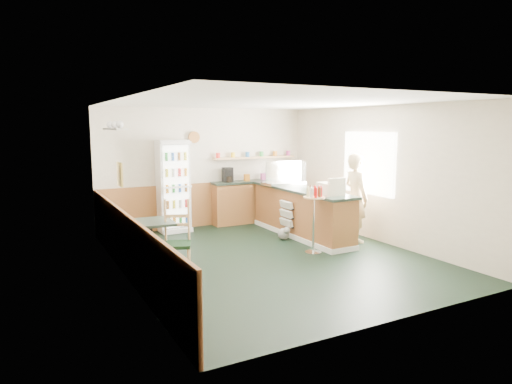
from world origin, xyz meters
TOP-DOWN VIEW (x-y plane):
  - ground at (0.00, 0.00)m, footprint 6.00×6.00m
  - room_envelope at (-0.23, 0.73)m, footprint 5.04×6.02m
  - service_counter at (1.35, 1.07)m, footprint 0.68×3.01m
  - back_counter at (1.19, 2.80)m, footprint 2.24×0.42m
  - drinks_fridge at (-0.87, 2.74)m, footprint 0.66×0.54m
  - display_case at (1.35, 1.78)m, footprint 0.90×0.47m
  - cash_register at (1.35, 0.08)m, footprint 0.44×0.46m
  - shopkeeper at (2.05, 0.18)m, footprint 0.48×0.63m
  - condiment_stand at (0.82, -0.14)m, footprint 0.39×0.39m
  - newspaper_rack at (0.99, 1.08)m, footprint 0.09×0.46m
  - cafe_table at (-2.05, 0.32)m, footprint 0.79×0.79m
  - cafe_chair at (-1.74, 0.02)m, footprint 0.56×0.57m
  - dog_doorstop at (0.86, 0.94)m, footprint 0.24×0.31m

SIDE VIEW (x-z plane):
  - ground at x=0.00m, z-range 0.00..0.00m
  - dog_doorstop at x=0.86m, z-range -0.01..0.28m
  - service_counter at x=1.35m, z-range -0.04..0.97m
  - newspaper_rack at x=0.99m, z-range 0.23..0.76m
  - back_counter at x=1.19m, z-range -0.30..1.39m
  - cafe_table at x=-2.05m, z-range 0.16..0.95m
  - cafe_chair at x=-1.74m, z-range 0.02..1.18m
  - condiment_stand at x=0.82m, z-range 0.22..1.43m
  - shopkeeper at x=2.05m, z-range 0.00..1.77m
  - drinks_fridge at x=-0.87m, z-range 0.00..2.00m
  - cash_register at x=1.35m, z-range 1.01..1.24m
  - display_case at x=1.35m, z-range 1.01..1.52m
  - room_envelope at x=-0.23m, z-range 0.16..2.88m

